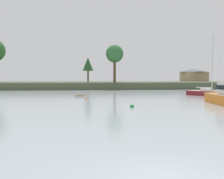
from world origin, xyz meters
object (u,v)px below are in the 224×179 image
at_px(dinghy_white, 80,96).
at_px(mooring_buoy_green, 132,107).
at_px(sailboat_maroon, 208,94).
at_px(mooring_buoy_orange, 86,99).

height_order(dinghy_white, mooring_buoy_green, dinghy_white).
height_order(sailboat_maroon, mooring_buoy_green, sailboat_maroon).
distance_m(dinghy_white, sailboat_maroon, 23.78).
bearing_deg(sailboat_maroon, mooring_buoy_green, -138.66).
distance_m(sailboat_maroon, mooring_buoy_green, 23.53).
distance_m(dinghy_white, mooring_buoy_orange, 4.99).
height_order(dinghy_white, mooring_buoy_orange, dinghy_white).
xyz_separation_m(sailboat_maroon, mooring_buoy_orange, (-22.69, -4.97, -0.18)).
relative_size(sailboat_maroon, mooring_buoy_green, 22.81).
relative_size(dinghy_white, mooring_buoy_orange, 9.31).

